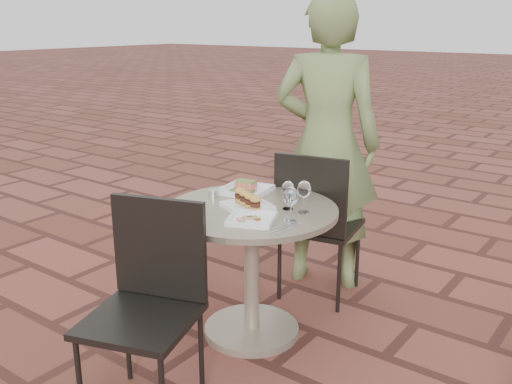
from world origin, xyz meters
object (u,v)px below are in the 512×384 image
Objects in this scene: chair_far at (316,215)px; diner at (327,144)px; chair_near at (150,289)px; plate_salmon at (246,189)px; plate_sliders at (247,202)px; cafe_table at (251,252)px; plate_tuna at (252,219)px.

diner reaches higher than chair_far.
plate_salmon is (-0.18, 0.92, 0.20)m from chair_near.
chair_far is 0.50× the size of diner.
plate_salmon is (-0.26, -0.35, 0.20)m from chair_far.
plate_sliders is at bearing 72.78° from diner.
cafe_table is at bearing 75.42° from plate_sliders.
chair_far is 0.62m from plate_sliders.
chair_near is at bearing -103.72° from plate_tuna.
diner reaches higher than plate_tuna.
plate_tuna is at bearing 57.73° from chair_near.
chair_near is 0.96m from plate_salmon.
plate_tuna is (0.13, -0.14, -0.02)m from plate_sliders.
diner is (-0.03, 1.55, 0.37)m from chair_near.
chair_near is at bearing 76.20° from chair_far.
plate_salmon is 0.29m from plate_sliders.
chair_near is (-0.01, -0.72, 0.07)m from cafe_table.
chair_far and chair_near have the same top height.
cafe_table is at bearing 73.30° from diner.
plate_salmon is at bearing 129.31° from plate_sliders.
plate_tuna reaches higher than cafe_table.
chair_far is at bearing 83.03° from plate_sliders.
chair_near is 3.25× the size of plate_sliders.
plate_sliders is 1.01× the size of plate_tuna.
chair_far is 0.48m from plate_salmon.
chair_far is at bearing 90.56° from diner.
cafe_table is at bearing 70.82° from chair_near.
plate_sliders is (-0.07, -0.58, 0.21)m from chair_far.
plate_tuna is (0.32, -0.37, -0.01)m from plate_salmon.
diner reaches higher than cafe_table.
diner reaches higher than plate_salmon.
cafe_table is 3.15× the size of plate_salmon.
plate_salmon is (-0.15, -0.63, -0.17)m from diner.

